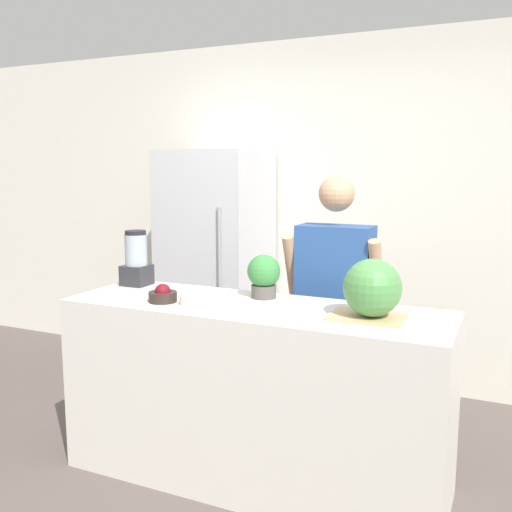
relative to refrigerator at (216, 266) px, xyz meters
name	(u,v)px	position (x,y,z in m)	size (l,w,h in m)	color
ground_plane	(227,509)	(0.90, -1.57, -0.89)	(14.00, 14.00, 0.00)	#564C47
wall_back	(344,213)	(0.90, 0.38, 0.41)	(8.00, 0.06, 2.60)	silver
counter_island	(254,394)	(0.90, -1.26, -0.41)	(1.99, 0.63, 0.95)	beige
refrigerator	(216,266)	(0.00, 0.00, 0.00)	(0.72, 0.70, 1.77)	#B7B7BC
person	(334,309)	(1.14, -0.64, -0.07)	(0.58, 0.26, 1.60)	gray
cutting_board	(367,317)	(1.49, -1.27, 0.07)	(0.35, 0.25, 0.01)	tan
watermelon	(372,288)	(1.51, -1.28, 0.21)	(0.27, 0.27, 0.27)	#4C8C47
bowl_cherries	(163,295)	(0.44, -1.38, 0.10)	(0.15, 0.15, 0.10)	#2D231E
bowl_cream	(193,298)	(0.61, -1.37, 0.09)	(0.14, 0.14, 0.09)	beige
blender	(136,260)	(0.05, -1.08, 0.21)	(0.15, 0.15, 0.33)	#28282D
potted_plant	(264,275)	(0.88, -1.08, 0.19)	(0.18, 0.18, 0.24)	#514C47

